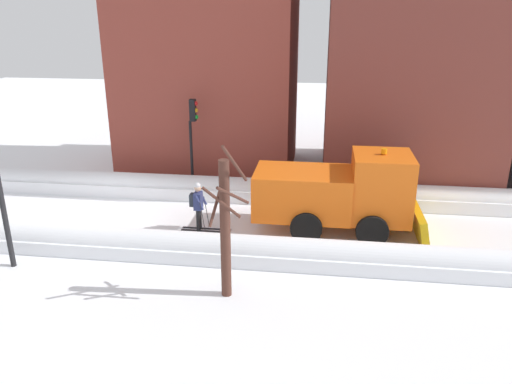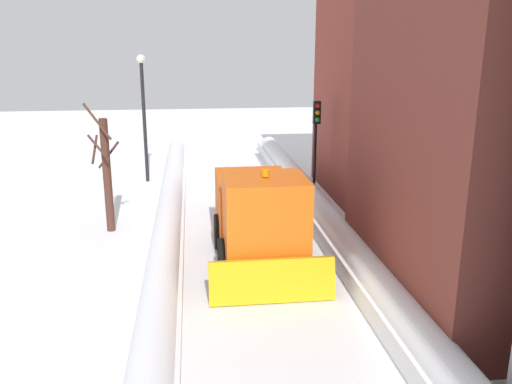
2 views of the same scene
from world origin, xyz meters
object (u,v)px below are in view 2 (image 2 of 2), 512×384
Objects in this scene: skier at (227,186)px; street_lamp at (143,104)px; plow_truck at (259,213)px; bare_tree_near at (106,173)px; traffic_light_pole at (316,131)px.

street_lamp is at bearing -55.92° from skier.
plow_truck is 5.06m from skier.
bare_tree_near reaches higher than skier.
plow_truck is 1.34× the size of bare_tree_near.
skier is 6.68m from street_lamp.
skier is at bearing 124.08° from street_lamp.
skier is 0.31× the size of street_lamp.
bare_tree_near reaches higher than plow_truck.
traffic_light_pole reaches higher than skier.
plow_truck is 5.80m from bare_tree_near.
traffic_light_pole is 0.92× the size of bare_tree_near.
traffic_light_pole is at bearing -163.86° from skier.
plow_truck reaches higher than skier.
plow_truck is 3.31× the size of skier.
street_lamp is (7.16, -4.00, 0.76)m from traffic_light_pole.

